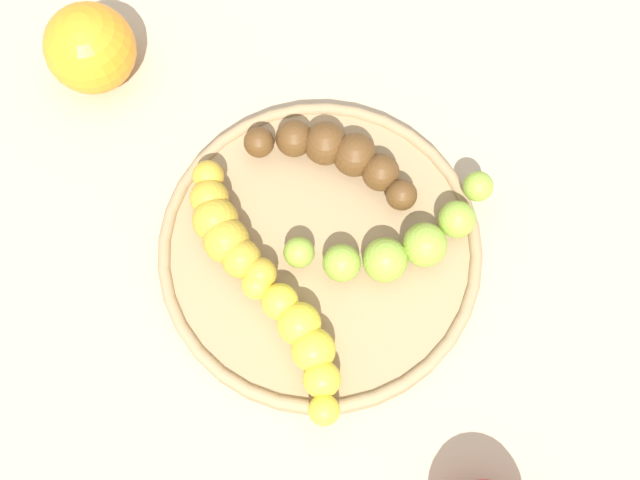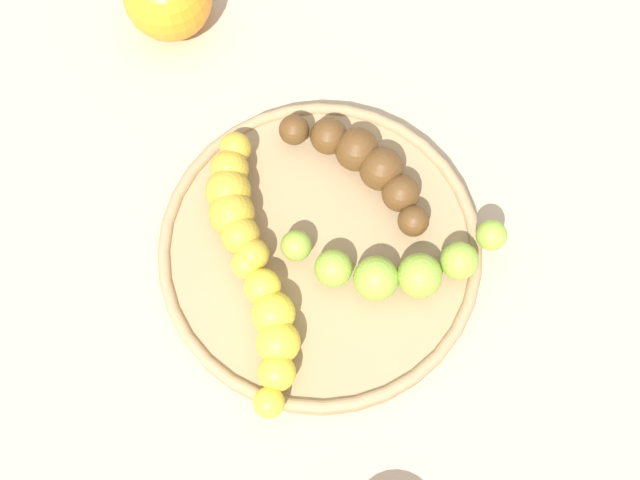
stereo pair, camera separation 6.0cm
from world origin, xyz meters
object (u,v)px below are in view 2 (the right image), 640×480
banana_yellow (271,329)px  banana_overripe (365,163)px  banana_green (397,267)px  banana_spotted (234,201)px  fruit_bowl (320,250)px

banana_yellow → banana_overripe: 0.15m
banana_green → banana_overripe: 0.09m
banana_yellow → banana_spotted: banana_spotted is taller
banana_yellow → banana_green: (-0.03, 0.10, 0.00)m
banana_green → banana_spotted: banana_spotted is taller
banana_overripe → banana_spotted: bearing=148.9°
banana_green → banana_spotted: size_ratio=1.49×
fruit_bowl → banana_green: size_ratio=1.49×
banana_overripe → banana_yellow: bearing=-167.1°
banana_yellow → fruit_bowl: bearing=51.5°
banana_green → banana_spotted: (-0.08, -0.11, 0.00)m
banana_yellow → banana_spotted: (-0.10, -0.01, 0.00)m
banana_green → banana_overripe: size_ratio=1.42×
banana_overripe → banana_spotted: same height
fruit_bowl → banana_yellow: 0.08m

